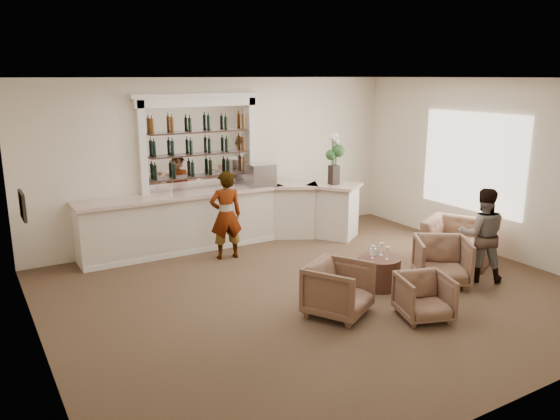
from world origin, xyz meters
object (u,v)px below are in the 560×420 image
at_px(cocktail_table, 379,272).
at_px(armchair_far, 459,241).
at_px(flower_vase, 334,156).
at_px(sommelier, 226,215).
at_px(armchair_right, 442,261).
at_px(espresso_machine, 261,175).
at_px(armchair_center, 424,297).
at_px(guest, 482,235).
at_px(armchair_left, 339,289).
at_px(bar_counter, 226,218).

xyz_separation_m(cocktail_table, armchair_far, (2.10, 0.22, 0.13)).
bearing_deg(flower_vase, sommelier, -178.03).
bearing_deg(armchair_right, espresso_machine, 144.13).
bearing_deg(armchair_right, cocktail_table, -168.20).
distance_m(armchair_center, flower_vase, 4.33).
bearing_deg(armchair_right, guest, 17.37).
relative_size(armchair_left, espresso_machine, 1.62).
distance_m(bar_counter, guest, 4.82).
relative_size(armchair_right, flower_vase, 0.81).
relative_size(espresso_machine, flower_vase, 0.49).
xyz_separation_m(cocktail_table, guest, (1.66, -0.61, 0.53)).
relative_size(sommelier, guest, 1.06).
bearing_deg(espresso_machine, armchair_far, -49.17).
bearing_deg(espresso_machine, sommelier, -145.88).
relative_size(bar_counter, flower_vase, 5.44).
distance_m(armchair_left, armchair_right, 2.18).
bearing_deg(armchair_center, flower_vase, 90.71).
relative_size(sommelier, armchair_far, 1.40).
xyz_separation_m(cocktail_table, sommelier, (-1.48, 2.58, 0.58)).
height_order(sommelier, flower_vase, flower_vase).
relative_size(armchair_center, flower_vase, 0.67).
bearing_deg(armchair_left, flower_vase, 25.97).
relative_size(sommelier, flower_vase, 1.57).
height_order(cocktail_table, flower_vase, flower_vase).
relative_size(armchair_center, armchair_far, 0.59).
bearing_deg(bar_counter, flower_vase, -16.39).
bearing_deg(armchair_right, armchair_left, -143.26).
bearing_deg(sommelier, armchair_left, 105.48).
bearing_deg(sommelier, armchair_center, 118.17).
bearing_deg(armchair_far, armchair_left, -104.45).
bearing_deg(bar_counter, espresso_machine, -1.57).
xyz_separation_m(cocktail_table, armchair_left, (-1.19, -0.51, 0.13)).
bearing_deg(armchair_left, guest, -31.07).
relative_size(armchair_far, flower_vase, 1.12).
distance_m(armchair_left, armchair_far, 3.37).
distance_m(sommelier, armchair_right, 3.90).
relative_size(bar_counter, guest, 3.65).
xyz_separation_m(sommelier, guest, (3.15, -3.19, -0.04)).
height_order(espresso_machine, flower_vase, flower_vase).
relative_size(cocktail_table, espresso_machine, 1.31).
bearing_deg(cocktail_table, espresso_machine, 96.24).
relative_size(sommelier, armchair_center, 2.36).
bearing_deg(armchair_right, bar_counter, 153.96).
distance_m(cocktail_table, armchair_far, 2.12).
bearing_deg(flower_vase, cocktail_table, -111.11).
distance_m(cocktail_table, sommelier, 3.03).
height_order(cocktail_table, sommelier, sommelier).
relative_size(armchair_left, armchair_center, 1.20).
xyz_separation_m(armchair_left, armchair_far, (3.29, 0.73, 0.00)).
relative_size(cocktail_table, armchair_center, 0.97).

